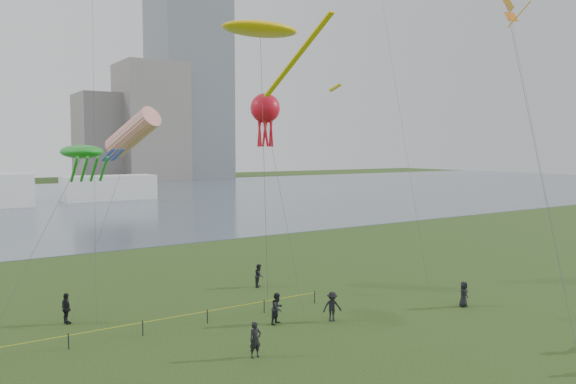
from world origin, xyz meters
TOP-DOWN VIEW (x-y plane):
  - ground_plane at (0.00, 0.00)m, footprint 400.00×400.00m
  - lake at (0.00, 100.00)m, footprint 400.00×120.00m
  - tower at (62.00, 168.00)m, footprint 24.00×24.00m
  - building_mid at (46.00, 162.00)m, footprint 20.00×20.00m
  - building_low at (32.00, 168.00)m, footprint 16.00×18.00m
  - pavilion_right at (14.00, 98.00)m, footprint 18.00×7.00m
  - fence at (-14.02, 12.94)m, footprint 24.07×0.07m
  - spectator_a at (-0.40, 10.55)m, footprint 1.13×1.02m
  - spectator_b at (2.68, 9.15)m, footprint 1.33×1.03m
  - spectator_c at (-11.05, 17.49)m, footprint 0.66×1.17m
  - spectator_d at (11.97, 6.83)m, footprint 0.94×0.73m
  - spectator_f at (-4.24, 6.55)m, footprint 0.67×0.44m
  - spectator_g at (3.24, 18.96)m, footprint 1.06×1.08m
  - kite_stingray at (1.02, 14.76)m, footprint 5.39×10.16m
  - kite_windsock at (-5.07, 22.78)m, footprint 7.55×7.73m
  - kite_creature at (-9.96, 17.23)m, footprint 7.12×5.09m
  - kite_octopus at (3.87, 19.02)m, footprint 3.74×10.12m
  - kite_delta at (12.73, 4.37)m, footprint 9.64×11.56m

SIDE VIEW (x-z plane):
  - ground_plane at x=0.00m, z-range 0.00..0.00m
  - lake at x=0.00m, z-range -0.02..0.06m
  - fence at x=-14.02m, z-range 0.03..1.08m
  - spectator_d at x=11.97m, z-range 0.00..1.70m
  - spectator_g at x=3.24m, z-range 0.00..1.75m
  - spectator_b at x=2.68m, z-range 0.00..1.81m
  - spectator_f at x=-4.24m, z-range 0.00..1.82m
  - spectator_a at x=-0.40m, z-range 0.00..1.88m
  - spectator_c at x=-11.05m, z-range 0.00..1.89m
  - pavilion_right at x=14.00m, z-range 0.00..5.00m
  - kite_creature at x=-9.96m, z-range 4.94..15.73m
  - kite_windsock at x=-5.07m, z-range 4.91..18.47m
  - kite_octopus at x=3.87m, z-range 6.15..20.85m
  - building_low at x=32.00m, z-range 0.00..28.00m
  - kite_stingray at x=1.02m, z-range 8.91..27.69m
  - kite_delta at x=12.73m, z-range 8.28..28.68m
  - building_mid at x=46.00m, z-range 0.00..38.00m
  - tower at x=62.00m, z-range 0.00..120.00m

